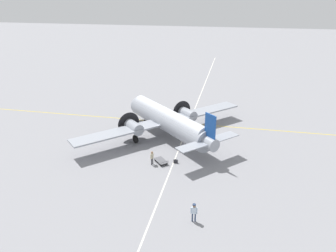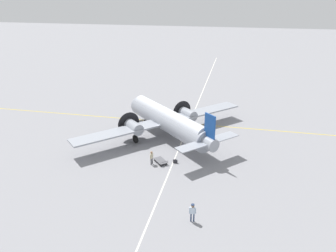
% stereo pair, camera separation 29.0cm
% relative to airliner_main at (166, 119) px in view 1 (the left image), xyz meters
% --- Properties ---
extents(ground_plane, '(300.00, 300.00, 0.00)m').
position_rel_airliner_main_xyz_m(ground_plane, '(0.33, -0.32, -2.64)').
color(ground_plane, gray).
extents(apron_line_eastwest, '(120.00, 0.16, 0.01)m').
position_rel_airliner_main_xyz_m(apron_line_eastwest, '(0.33, 5.48, -2.64)').
color(apron_line_eastwest, gold).
rests_on(apron_line_eastwest, ground_plane).
extents(apron_line_northsouth, '(0.16, 120.00, 0.01)m').
position_rel_airliner_main_xyz_m(apron_line_northsouth, '(2.40, -0.32, -2.64)').
color(apron_line_northsouth, silver).
rests_on(apron_line_northsouth, ground_plane).
extents(airliner_main, '(20.39, 20.58, 6.16)m').
position_rel_airliner_main_xyz_m(airliner_main, '(0.00, 0.00, 0.00)').
color(airliner_main, '#9399A3').
rests_on(airliner_main, ground_plane).
extents(crew_foreground, '(0.62, 0.32, 1.82)m').
position_rel_airliner_main_xyz_m(crew_foreground, '(6.19, -17.18, -1.50)').
color(crew_foreground, navy).
rests_on(crew_foreground, ground_plane).
extents(passenger_boarding, '(0.32, 0.55, 1.70)m').
position_rel_airliner_main_xyz_m(passenger_boarding, '(0.03, -7.98, -1.60)').
color(passenger_boarding, '#2D2D33').
rests_on(passenger_boarding, ground_plane).
extents(suitcase_near_door, '(0.51, 0.20, 0.46)m').
position_rel_airliner_main_xyz_m(suitcase_near_door, '(2.68, -7.07, -2.43)').
color(suitcase_near_door, '#232328').
rests_on(suitcase_near_door, ground_plane).
extents(baggage_cart, '(2.00, 2.08, 0.56)m').
position_rel_airliner_main_xyz_m(baggage_cart, '(0.96, -7.38, -2.37)').
color(baggage_cart, '#56565B').
rests_on(baggage_cart, ground_plane).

